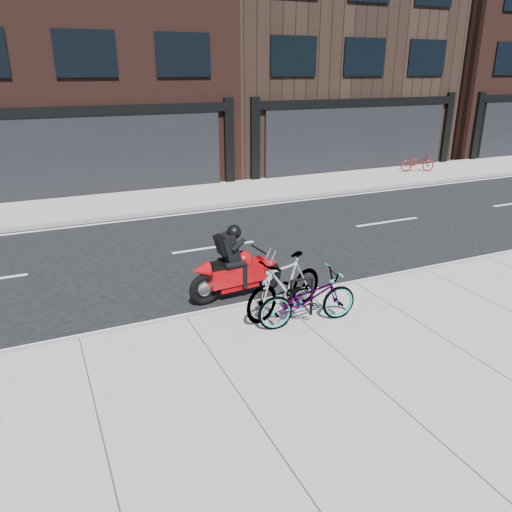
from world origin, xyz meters
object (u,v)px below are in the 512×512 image
bicycle_front (307,298)px  bike_rack (301,294)px  bicycle_rear (285,285)px  bicycle_far (417,163)px  motorcycle (241,267)px

bicycle_front → bike_rack: bearing=-3.5°
bicycle_rear → bicycle_far: (12.48, 10.47, -0.18)m
motorcycle → bicycle_rear: bearing=-79.2°
motorcycle → bicycle_far: bearing=30.6°
bike_rack → motorcycle: (-0.60, 1.60, 0.07)m
bike_rack → motorcycle: motorcycle is taller
bicycle_rear → motorcycle: size_ratio=0.90×
bicycle_rear → motorcycle: 1.40m
bike_rack → motorcycle: 1.71m
bike_rack → bicycle_front: (-0.04, -0.30, 0.05)m
bike_rack → bicycle_rear: size_ratio=0.40×
bicycle_rear → motorcycle: (-0.37, 1.35, -0.06)m
bicycle_rear → bicycle_front: bearing=0.5°
bicycle_rear → bicycle_far: bicycle_rear is taller
bicycle_front → bicycle_far: bicycle_front is taller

